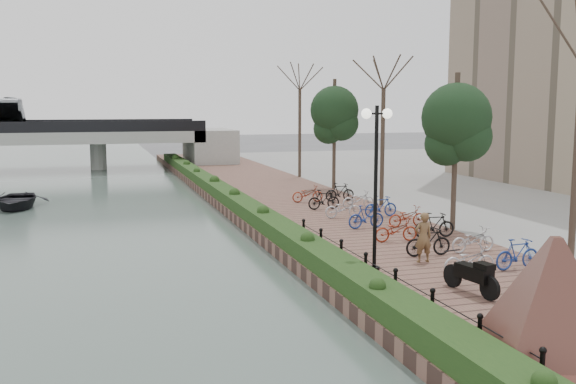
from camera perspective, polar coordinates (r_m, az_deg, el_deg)
name	(u,v)px	position (r m, az deg, el deg)	size (l,w,h in m)	color
ground	(362,331)	(16.69, 6.60, -12.18)	(220.00, 220.00, 0.00)	#59595B
promenade	(300,209)	(33.94, 1.08, -1.50)	(8.00, 75.00, 0.50)	brown
inland_pavement	(553,196)	(41.68, 22.50, -0.37)	(24.00, 75.00, 0.50)	gray
hedge	(227,195)	(35.40, -5.41, -0.25)	(1.10, 56.00, 0.60)	#153312
chain_fence	(380,274)	(18.73, 8.16, -7.27)	(0.10, 14.10, 0.70)	black
granite_monument	(553,298)	(14.20, 22.51, -8.70)	(4.63, 4.63, 2.55)	#431E1C
lamppost	(376,153)	(20.05, 7.85, 3.44)	(1.02, 0.32, 5.17)	black
motorcycle	(471,274)	(18.51, 15.94, -7.01)	(0.56, 1.78, 1.11)	black
pedestrian	(423,237)	(21.71, 11.93, -3.96)	(0.61, 0.40, 1.68)	brown
bicycle_parking	(386,217)	(27.63, 8.72, -2.17)	(2.40, 17.32, 1.00)	#B8B7BD
street_trees	(413,148)	(30.68, 11.04, 3.85)	(3.20, 37.12, 6.80)	#33261E
boat	(16,200)	(38.59, -23.05, -0.65)	(3.18, 4.45, 0.92)	black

